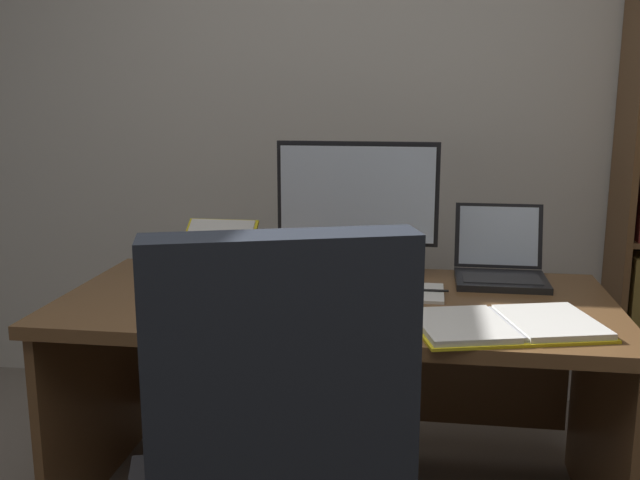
{
  "coord_description": "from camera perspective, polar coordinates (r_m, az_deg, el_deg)",
  "views": [
    {
      "loc": [
        0.28,
        -1.14,
        1.36
      ],
      "look_at": [
        -0.02,
        0.96,
        0.91
      ],
      "focal_mm": 40.29,
      "sensor_mm": 36.0,
      "label": 1
    }
  ],
  "objects": [
    {
      "name": "pen",
      "position": [
        2.31,
        8.45,
        -3.97
      ],
      "size": [
        0.14,
        0.01,
        0.01
      ],
      "primitive_type": "cylinder",
      "rotation": [
        0.0,
        1.57,
        0.01
      ],
      "color": "black",
      "rests_on": "notepad"
    },
    {
      "name": "computer_mouse",
      "position": [
        2.13,
        -6.38,
        -5.11
      ],
      "size": [
        0.06,
        0.1,
        0.04
      ],
      "primitive_type": "ellipsoid",
      "color": "black",
      "rests_on": "desk"
    },
    {
      "name": "open_binder",
      "position": [
        2.03,
        14.6,
        -6.51
      ],
      "size": [
        0.56,
        0.42,
        0.02
      ],
      "rotation": [
        0.0,
        0.0,
        0.26
      ],
      "color": "yellow",
      "rests_on": "desk"
    },
    {
      "name": "notepad",
      "position": [
        2.31,
        7.94,
        -4.17
      ],
      "size": [
        0.15,
        0.21,
        0.01
      ],
      "primitive_type": "cube",
      "rotation": [
        0.0,
        0.0,
        -0.01
      ],
      "color": "silver",
      "rests_on": "desk"
    },
    {
      "name": "desk",
      "position": [
        2.39,
        1.47,
        -8.34
      ],
      "size": [
        1.72,
        0.82,
        0.71
      ],
      "color": "brown",
      "rests_on": "ground"
    },
    {
      "name": "keyboard",
      "position": [
        2.08,
        1.7,
        -5.7
      ],
      "size": [
        0.42,
        0.15,
        0.02
      ],
      "primitive_type": "cube",
      "color": "black",
      "rests_on": "desk"
    },
    {
      "name": "laptop",
      "position": [
        2.52,
        14.11,
        -1.94
      ],
      "size": [
        0.3,
        0.3,
        0.25
      ],
      "color": "black",
      "rests_on": "desk"
    },
    {
      "name": "reading_stand_with_book",
      "position": [
        2.65,
        -8.21,
        -0.48
      ],
      "size": [
        0.27,
        0.25,
        0.16
      ],
      "color": "black",
      "rests_on": "desk"
    },
    {
      "name": "wall_back",
      "position": [
        3.17,
        3.22,
        13.58
      ],
      "size": [
        5.11,
        0.12,
        2.89
      ],
      "primitive_type": "cube",
      "color": "beige",
      "rests_on": "ground"
    },
    {
      "name": "monitor",
      "position": [
        2.47,
        2.97,
        2.64
      ],
      "size": [
        0.56,
        0.16,
        0.47
      ],
      "color": "black",
      "rests_on": "desk"
    }
  ]
}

